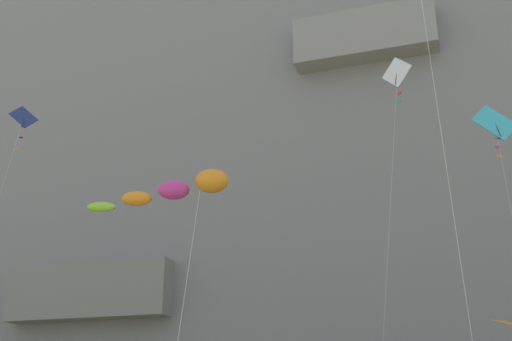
% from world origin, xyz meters
% --- Properties ---
extents(cliff_face, '(180.00, 31.13, 60.17)m').
position_xyz_m(cliff_face, '(-0.00, 66.31, 30.07)').
color(cliff_face, gray).
rests_on(cliff_face, ground).
extents(kite_diamond_high_left, '(2.48, 4.13, 19.79)m').
position_xyz_m(kite_diamond_high_left, '(8.55, 35.54, 18.25)').
color(kite_diamond_high_left, '#38B2D1').
rests_on(kite_diamond_high_left, ground).
extents(kite_diamond_low_center, '(2.42, 6.27, 22.75)m').
position_xyz_m(kite_diamond_low_center, '(-20.72, 32.33, 21.02)').
color(kite_diamond_low_center, navy).
rests_on(kite_diamond_low_center, ground).
extents(kite_diamond_far_right, '(3.45, 4.87, 24.65)m').
position_xyz_m(kite_diamond_far_right, '(3.38, 36.79, 22.98)').
color(kite_diamond_far_right, white).
rests_on(kite_diamond_far_right, ground).
extents(kite_windsock_upper_left, '(5.80, 6.02, 10.95)m').
position_xyz_m(kite_windsock_upper_left, '(-2.95, 19.25, 10.35)').
color(kite_windsock_upper_left, orange).
rests_on(kite_windsock_upper_left, ground).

